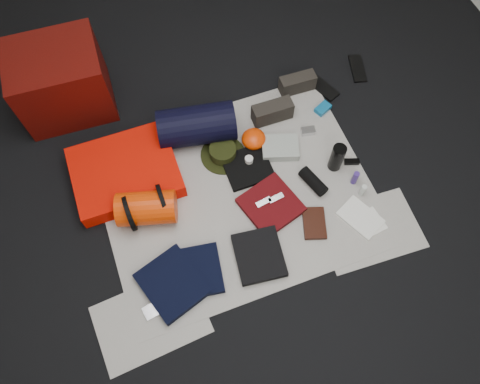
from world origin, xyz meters
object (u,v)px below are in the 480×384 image
object	(u,v)px
navy_duffel	(197,125)
water_bottle	(337,158)
compact_camera	(308,131)
stuff_sack	(147,208)
paperback_book	(314,223)
red_cabinet	(61,81)
sleeping_pad	(126,172)

from	to	relation	value
navy_duffel	water_bottle	world-z (taller)	navy_duffel
water_bottle	compact_camera	world-z (taller)	water_bottle
stuff_sack	water_bottle	distance (m)	1.18
paperback_book	navy_duffel	bearing A→B (deg)	137.38
paperback_book	compact_camera	bearing A→B (deg)	87.99
red_cabinet	water_bottle	world-z (taller)	red_cabinet
stuff_sack	sleeping_pad	bearing A→B (deg)	101.21
sleeping_pad	paperback_book	world-z (taller)	sleeping_pad
sleeping_pad	red_cabinet	bearing A→B (deg)	106.97
red_cabinet	stuff_sack	distance (m)	1.02
stuff_sack	paperback_book	world-z (taller)	stuff_sack
navy_duffel	paperback_book	distance (m)	0.94
navy_duffel	paperback_book	world-z (taller)	navy_duffel
red_cabinet	stuff_sack	size ratio (longest dim) A/B	1.65
navy_duffel	compact_camera	bearing A→B (deg)	-7.69
compact_camera	sleeping_pad	bearing A→B (deg)	-172.66
water_bottle	stuff_sack	bearing A→B (deg)	176.05
red_cabinet	paperback_book	size ratio (longest dim) A/B	2.79
stuff_sack	navy_duffel	size ratio (longest dim) A/B	0.70
red_cabinet	compact_camera	distance (m)	1.60
sleeping_pad	navy_duffel	size ratio (longest dim) A/B	1.30
stuff_sack	water_bottle	world-z (taller)	water_bottle
water_bottle	sleeping_pad	bearing A→B (deg)	162.90
stuff_sack	compact_camera	world-z (taller)	stuff_sack
sleeping_pad	water_bottle	distance (m)	1.29
compact_camera	paperback_book	distance (m)	0.64
red_cabinet	stuff_sack	world-z (taller)	red_cabinet
compact_camera	red_cabinet	bearing A→B (deg)	162.93
sleeping_pad	paperback_book	bearing A→B (deg)	-36.07
red_cabinet	sleeping_pad	bearing A→B (deg)	-70.12
red_cabinet	sleeping_pad	size ratio (longest dim) A/B	0.89
stuff_sack	compact_camera	size ratio (longest dim) A/B	3.78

